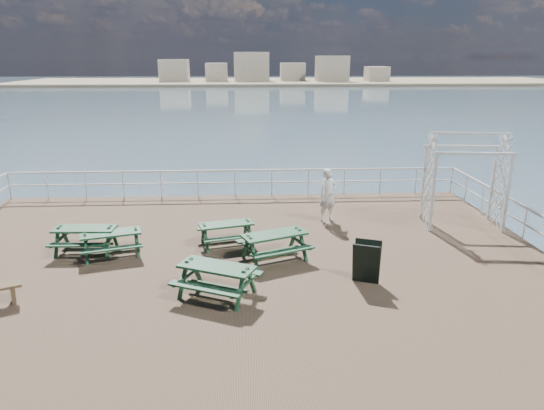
{
  "coord_description": "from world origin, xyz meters",
  "views": [
    {
      "loc": [
        0.52,
        -12.02,
        5.37
      ],
      "look_at": [
        1.23,
        1.93,
        1.1
      ],
      "focal_mm": 32.0,
      "sensor_mm": 36.0,
      "label": 1
    }
  ],
  "objects_px": {
    "picnic_table_b": "(111,239)",
    "person": "(328,195)",
    "picnic_table_a": "(85,234)",
    "picnic_table_e": "(274,241)",
    "picnic_table_c": "(226,229)",
    "trellis_arbor": "(464,185)",
    "picnic_table_d": "(217,274)"
  },
  "relations": [
    {
      "from": "picnic_table_e",
      "to": "picnic_table_b",
      "type": "bearing_deg",
      "value": 151.39
    },
    {
      "from": "picnic_table_b",
      "to": "person",
      "type": "distance_m",
      "value": 7.07
    },
    {
      "from": "picnic_table_b",
      "to": "trellis_arbor",
      "type": "distance_m",
      "value": 11.12
    },
    {
      "from": "picnic_table_d",
      "to": "picnic_table_e",
      "type": "bearing_deg",
      "value": 79.69
    },
    {
      "from": "picnic_table_a",
      "to": "picnic_table_e",
      "type": "xyz_separation_m",
      "value": [
        5.36,
        -0.81,
        0.02
      ]
    },
    {
      "from": "picnic_table_a",
      "to": "picnic_table_e",
      "type": "height_order",
      "value": "picnic_table_e"
    },
    {
      "from": "picnic_table_c",
      "to": "person",
      "type": "distance_m",
      "value": 3.93
    },
    {
      "from": "picnic_table_c",
      "to": "picnic_table_d",
      "type": "xyz_separation_m",
      "value": [
        -0.09,
        -3.23,
        0.06
      ]
    },
    {
      "from": "picnic_table_c",
      "to": "person",
      "type": "xyz_separation_m",
      "value": [
        3.35,
        2.01,
        0.42
      ]
    },
    {
      "from": "picnic_table_b",
      "to": "picnic_table_c",
      "type": "height_order",
      "value": "picnic_table_b"
    },
    {
      "from": "picnic_table_a",
      "to": "picnic_table_b",
      "type": "relative_size",
      "value": 0.92
    },
    {
      "from": "picnic_table_a",
      "to": "picnic_table_d",
      "type": "xyz_separation_m",
      "value": [
        3.91,
        -2.88,
        0.02
      ]
    },
    {
      "from": "picnic_table_e",
      "to": "picnic_table_d",
      "type": "bearing_deg",
      "value": -147.57
    },
    {
      "from": "picnic_table_a",
      "to": "picnic_table_c",
      "type": "bearing_deg",
      "value": 7.34
    },
    {
      "from": "person",
      "to": "picnic_table_e",
      "type": "bearing_deg",
      "value": -149.51
    },
    {
      "from": "picnic_table_b",
      "to": "person",
      "type": "xyz_separation_m",
      "value": [
        6.53,
        2.67,
        0.41
      ]
    },
    {
      "from": "picnic_table_d",
      "to": "person",
      "type": "bearing_deg",
      "value": 81.57
    },
    {
      "from": "picnic_table_a",
      "to": "trellis_arbor",
      "type": "distance_m",
      "value": 11.86
    },
    {
      "from": "picnic_table_b",
      "to": "picnic_table_d",
      "type": "relative_size",
      "value": 0.87
    },
    {
      "from": "picnic_table_a",
      "to": "person",
      "type": "xyz_separation_m",
      "value": [
        7.35,
        2.36,
        0.38
      ]
    },
    {
      "from": "picnic_table_d",
      "to": "picnic_table_a",
      "type": "bearing_deg",
      "value": 168.49
    },
    {
      "from": "picnic_table_c",
      "to": "trellis_arbor",
      "type": "xyz_separation_m",
      "value": [
        7.71,
        1.39,
        0.89
      ]
    },
    {
      "from": "picnic_table_a",
      "to": "picnic_table_e",
      "type": "bearing_deg",
      "value": -6.23
    },
    {
      "from": "picnic_table_e",
      "to": "trellis_arbor",
      "type": "distance_m",
      "value": 6.89
    },
    {
      "from": "person",
      "to": "trellis_arbor",
      "type": "bearing_deg",
      "value": -35.65
    },
    {
      "from": "picnic_table_b",
      "to": "picnic_table_d",
      "type": "distance_m",
      "value": 4.02
    },
    {
      "from": "picnic_table_b",
      "to": "trellis_arbor",
      "type": "bearing_deg",
      "value": -5.79
    },
    {
      "from": "picnic_table_c",
      "to": "picnic_table_e",
      "type": "xyz_separation_m",
      "value": [
        1.36,
        -1.16,
        0.06
      ]
    },
    {
      "from": "picnic_table_c",
      "to": "trellis_arbor",
      "type": "height_order",
      "value": "trellis_arbor"
    },
    {
      "from": "person",
      "to": "picnic_table_c",
      "type": "bearing_deg",
      "value": -176.48
    },
    {
      "from": "picnic_table_d",
      "to": "trellis_arbor",
      "type": "relative_size",
      "value": 0.71
    },
    {
      "from": "picnic_table_c",
      "to": "trellis_arbor",
      "type": "distance_m",
      "value": 7.88
    }
  ]
}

